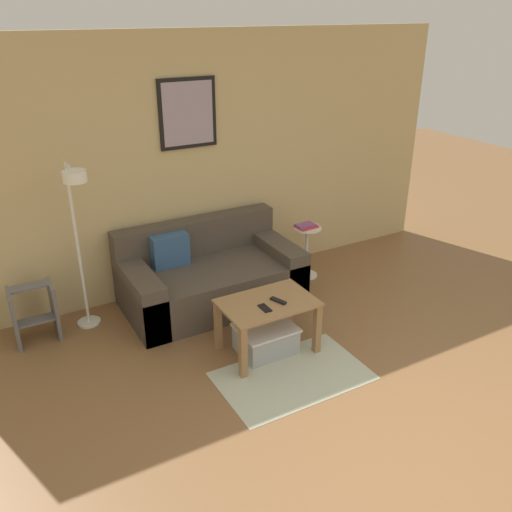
{
  "coord_description": "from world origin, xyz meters",
  "views": [
    {
      "loc": [
        -2.2,
        -1.68,
        2.72
      ],
      "look_at": [
        -0.21,
        1.85,
        0.85
      ],
      "focal_mm": 38.0,
      "sensor_mm": 36.0,
      "label": 1
    }
  ],
  "objects_px": {
    "couch": "(209,277)",
    "book_stack": "(306,226)",
    "coffee_table": "(268,313)",
    "floor_lamp": "(78,220)",
    "remote_control": "(278,301)",
    "step_stool": "(34,312)",
    "storage_bin": "(266,339)",
    "cell_phone": "(265,308)",
    "side_table": "(307,247)"
  },
  "relations": [
    {
      "from": "couch",
      "to": "book_stack",
      "type": "bearing_deg",
      "value": 0.56
    },
    {
      "from": "couch",
      "to": "coffee_table",
      "type": "bearing_deg",
      "value": -86.24
    },
    {
      "from": "floor_lamp",
      "to": "book_stack",
      "type": "bearing_deg",
      "value": 0.76
    },
    {
      "from": "remote_control",
      "to": "step_stool",
      "type": "relative_size",
      "value": 0.29
    },
    {
      "from": "couch",
      "to": "storage_bin",
      "type": "height_order",
      "value": "couch"
    },
    {
      "from": "floor_lamp",
      "to": "step_stool",
      "type": "bearing_deg",
      "value": 161.17
    },
    {
      "from": "book_stack",
      "to": "cell_phone",
      "type": "distance_m",
      "value": 1.62
    },
    {
      "from": "side_table",
      "to": "remote_control",
      "type": "relative_size",
      "value": 3.85
    },
    {
      "from": "couch",
      "to": "side_table",
      "type": "distance_m",
      "value": 1.17
    },
    {
      "from": "storage_bin",
      "to": "remote_control",
      "type": "height_order",
      "value": "remote_control"
    },
    {
      "from": "book_stack",
      "to": "coffee_table",
      "type": "bearing_deg",
      "value": -136.15
    },
    {
      "from": "book_stack",
      "to": "cell_phone",
      "type": "height_order",
      "value": "book_stack"
    },
    {
      "from": "book_stack",
      "to": "step_stool",
      "type": "bearing_deg",
      "value": 177.42
    },
    {
      "from": "book_stack",
      "to": "cell_phone",
      "type": "bearing_deg",
      "value": -135.85
    },
    {
      "from": "remote_control",
      "to": "coffee_table",
      "type": "bearing_deg",
      "value": 129.73
    },
    {
      "from": "coffee_table",
      "to": "floor_lamp",
      "type": "xyz_separation_m",
      "value": [
        -1.25,
        1.01,
        0.73
      ]
    },
    {
      "from": "coffee_table",
      "to": "step_stool",
      "type": "distance_m",
      "value": 2.07
    },
    {
      "from": "couch",
      "to": "storage_bin",
      "type": "xyz_separation_m",
      "value": [
        0.05,
        -1.03,
        -0.15
      ]
    },
    {
      "from": "remote_control",
      "to": "step_stool",
      "type": "height_order",
      "value": "step_stool"
    },
    {
      "from": "couch",
      "to": "book_stack",
      "type": "distance_m",
      "value": 1.19
    },
    {
      "from": "step_stool",
      "to": "book_stack",
      "type": "bearing_deg",
      "value": -2.58
    },
    {
      "from": "book_stack",
      "to": "step_stool",
      "type": "xyz_separation_m",
      "value": [
        -2.79,
        0.13,
        -0.32
      ]
    },
    {
      "from": "floor_lamp",
      "to": "remote_control",
      "type": "bearing_deg",
      "value": -38.5
    },
    {
      "from": "floor_lamp",
      "to": "cell_phone",
      "type": "distance_m",
      "value": 1.72
    },
    {
      "from": "book_stack",
      "to": "storage_bin",
      "type": "bearing_deg",
      "value": -136.51
    },
    {
      "from": "coffee_table",
      "to": "side_table",
      "type": "bearing_deg",
      "value": 43.21
    },
    {
      "from": "floor_lamp",
      "to": "book_stack",
      "type": "distance_m",
      "value": 2.38
    },
    {
      "from": "floor_lamp",
      "to": "storage_bin",
      "type": "bearing_deg",
      "value": -39.41
    },
    {
      "from": "cell_phone",
      "to": "floor_lamp",
      "type": "bearing_deg",
      "value": 137.08
    },
    {
      "from": "floor_lamp",
      "to": "cell_phone",
      "type": "relative_size",
      "value": 11.15
    },
    {
      "from": "side_table",
      "to": "couch",
      "type": "bearing_deg",
      "value": -179.79
    },
    {
      "from": "couch",
      "to": "floor_lamp",
      "type": "xyz_separation_m",
      "value": [
        -1.18,
        -0.02,
        0.83
      ]
    },
    {
      "from": "floor_lamp",
      "to": "step_stool",
      "type": "height_order",
      "value": "floor_lamp"
    },
    {
      "from": "coffee_table",
      "to": "floor_lamp",
      "type": "distance_m",
      "value": 1.76
    },
    {
      "from": "storage_bin",
      "to": "side_table",
      "type": "height_order",
      "value": "side_table"
    },
    {
      "from": "floor_lamp",
      "to": "cell_phone",
      "type": "height_order",
      "value": "floor_lamp"
    },
    {
      "from": "coffee_table",
      "to": "side_table",
      "type": "xyz_separation_m",
      "value": [
        1.1,
        1.03,
        -0.03
      ]
    },
    {
      "from": "cell_phone",
      "to": "couch",
      "type": "bearing_deg",
      "value": 89.67
    },
    {
      "from": "couch",
      "to": "floor_lamp",
      "type": "distance_m",
      "value": 1.44
    },
    {
      "from": "storage_bin",
      "to": "coffee_table",
      "type": "bearing_deg",
      "value": 9.05
    },
    {
      "from": "side_table",
      "to": "step_stool",
      "type": "bearing_deg",
      "value": 177.29
    },
    {
      "from": "storage_bin",
      "to": "floor_lamp",
      "type": "distance_m",
      "value": 1.87
    },
    {
      "from": "side_table",
      "to": "step_stool",
      "type": "distance_m",
      "value": 2.81
    },
    {
      "from": "remote_control",
      "to": "step_stool",
      "type": "xyz_separation_m",
      "value": [
        -1.78,
        1.21,
        -0.22
      ]
    },
    {
      "from": "side_table",
      "to": "book_stack",
      "type": "bearing_deg",
      "value": 157.85
    },
    {
      "from": "remote_control",
      "to": "side_table",
      "type": "bearing_deg",
      "value": 26.32
    },
    {
      "from": "coffee_table",
      "to": "step_stool",
      "type": "xyz_separation_m",
      "value": [
        -1.7,
        1.16,
        -0.1
      ]
    },
    {
      "from": "coffee_table",
      "to": "book_stack",
      "type": "bearing_deg",
      "value": 43.85
    },
    {
      "from": "couch",
      "to": "step_stool",
      "type": "bearing_deg",
      "value": 175.22
    },
    {
      "from": "storage_bin",
      "to": "floor_lamp",
      "type": "xyz_separation_m",
      "value": [
        -1.23,
        1.01,
        0.98
      ]
    }
  ]
}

